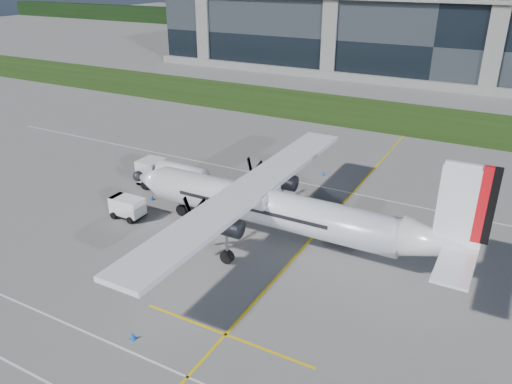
# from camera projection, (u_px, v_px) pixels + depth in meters

# --- Properties ---
(ground) EXTENTS (400.00, 400.00, 0.00)m
(ground) POSITION_uv_depth(u_px,v_px,m) (383.00, 131.00, 68.85)
(ground) COLOR #64625F
(ground) RESTS_ON ground
(grass_strip) EXTENTS (400.00, 18.00, 0.04)m
(grass_strip) POSITION_uv_depth(u_px,v_px,m) (398.00, 117.00, 75.23)
(grass_strip) COLOR #1F3B10
(grass_strip) RESTS_ON ground
(terminal_building) EXTENTS (120.00, 20.00, 15.00)m
(terminal_building) POSITION_uv_depth(u_px,v_px,m) (443.00, 40.00, 97.71)
(terminal_building) COLOR black
(terminal_building) RESTS_ON ground
(tree_line) EXTENTS (400.00, 6.00, 6.00)m
(tree_line) POSITION_uv_depth(u_px,v_px,m) (477.00, 32.00, 147.50)
(tree_line) COLOR black
(tree_line) RESTS_ON ground
(yellow_taxiway_centerline) EXTENTS (0.20, 70.00, 0.01)m
(yellow_taxiway_centerline) POSITION_uv_depth(u_px,v_px,m) (322.00, 226.00, 43.56)
(yellow_taxiway_centerline) COLOR yellow
(yellow_taxiway_centerline) RESTS_ON ground
(turboprop_aircraft) EXTENTS (30.22, 31.34, 9.40)m
(turboprop_aircraft) POSITION_uv_depth(u_px,v_px,m) (282.00, 190.00, 39.17)
(turboprop_aircraft) COLOR white
(turboprop_aircraft) RESTS_ON ground
(fuel_tanker_truck) EXTENTS (8.08, 2.62, 3.03)m
(fuel_tanker_truck) POSITION_uv_depth(u_px,v_px,m) (168.00, 176.00, 50.21)
(fuel_tanker_truck) COLOR silver
(fuel_tanker_truck) RESTS_ON ground
(baggage_tug) EXTENTS (3.18, 1.91, 1.91)m
(baggage_tug) POSITION_uv_depth(u_px,v_px,m) (128.00, 208.00, 44.80)
(baggage_tug) COLOR white
(baggage_tug) RESTS_ON ground
(ground_crew_person) EXTENTS (0.85, 0.94, 1.89)m
(ground_crew_person) POSITION_uv_depth(u_px,v_px,m) (185.00, 224.00, 42.01)
(ground_crew_person) COLOR #F25907
(ground_crew_person) RESTS_ON ground
(safety_cone_portwing) EXTENTS (0.36, 0.36, 0.50)m
(safety_cone_portwing) POSITION_uv_depth(u_px,v_px,m) (133.00, 336.00, 30.31)
(safety_cone_portwing) COLOR blue
(safety_cone_portwing) RESTS_ON ground
(safety_cone_stbdwing) EXTENTS (0.36, 0.36, 0.50)m
(safety_cone_stbdwing) POSITION_uv_depth(u_px,v_px,m) (323.00, 173.00, 54.19)
(safety_cone_stbdwing) COLOR blue
(safety_cone_stbdwing) RESTS_ON ground
(safety_cone_fwd) EXTENTS (0.36, 0.36, 0.50)m
(safety_cone_fwd) POSITION_uv_depth(u_px,v_px,m) (128.00, 198.00, 48.42)
(safety_cone_fwd) COLOR blue
(safety_cone_fwd) RESTS_ON ground
(safety_cone_nose_stbd) EXTENTS (0.36, 0.36, 0.50)m
(safety_cone_nose_stbd) POSITION_uv_depth(u_px,v_px,m) (152.00, 197.00, 48.46)
(safety_cone_nose_stbd) COLOR blue
(safety_cone_nose_stbd) RESTS_ON ground
(safety_cone_tail) EXTENTS (0.36, 0.36, 0.50)m
(safety_cone_tail) POSITION_uv_depth(u_px,v_px,m) (462.00, 286.00, 34.98)
(safety_cone_tail) COLOR blue
(safety_cone_tail) RESTS_ON ground
(safety_cone_nose_port) EXTENTS (0.36, 0.36, 0.50)m
(safety_cone_nose_port) POSITION_uv_depth(u_px,v_px,m) (144.00, 209.00, 46.20)
(safety_cone_nose_port) COLOR blue
(safety_cone_nose_port) RESTS_ON ground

